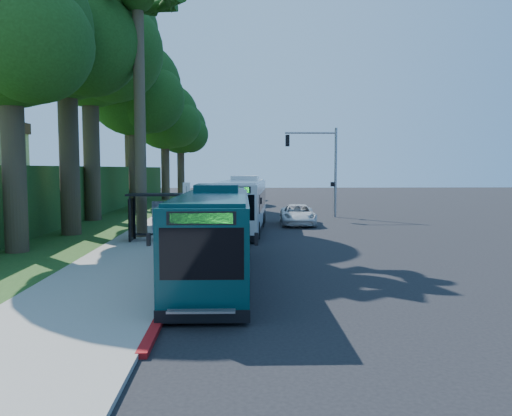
{
  "coord_description": "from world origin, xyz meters",
  "views": [
    {
      "loc": [
        -3.09,
        -28.87,
        3.85
      ],
      "look_at": [
        -1.83,
        1.0,
        1.47
      ],
      "focal_mm": 35.0,
      "sensor_mm": 36.0,
      "label": 1
    }
  ],
  "objects_px": {
    "white_bus": "(243,204)",
    "bus_shelter": "(155,208)",
    "teal_bus": "(215,233)",
    "pickup": "(298,215)"
  },
  "relations": [
    {
      "from": "bus_shelter",
      "to": "pickup",
      "type": "bearing_deg",
      "value": 42.47
    },
    {
      "from": "bus_shelter",
      "to": "white_bus",
      "type": "xyz_separation_m",
      "value": [
        4.66,
        4.84,
        -0.16
      ]
    },
    {
      "from": "bus_shelter",
      "to": "white_bus",
      "type": "height_order",
      "value": "white_bus"
    },
    {
      "from": "bus_shelter",
      "to": "teal_bus",
      "type": "relative_size",
      "value": 0.29
    },
    {
      "from": "bus_shelter",
      "to": "white_bus",
      "type": "bearing_deg",
      "value": 46.07
    },
    {
      "from": "white_bus",
      "to": "teal_bus",
      "type": "distance_m",
      "value": 13.53
    },
    {
      "from": "bus_shelter",
      "to": "teal_bus",
      "type": "height_order",
      "value": "teal_bus"
    },
    {
      "from": "white_bus",
      "to": "bus_shelter",
      "type": "bearing_deg",
      "value": -128.33
    },
    {
      "from": "bus_shelter",
      "to": "pickup",
      "type": "xyz_separation_m",
      "value": [
        8.45,
        7.74,
        -1.12
      ]
    },
    {
      "from": "white_bus",
      "to": "teal_bus",
      "type": "height_order",
      "value": "white_bus"
    }
  ]
}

